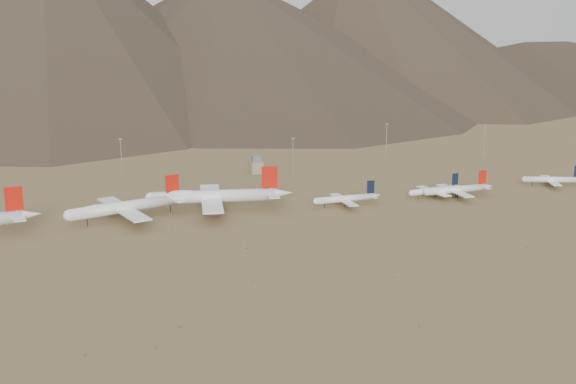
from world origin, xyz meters
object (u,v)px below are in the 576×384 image
object	(u,v)px
widebody_east	(214,196)
control_tower	(256,166)
narrowbody_b	(436,190)
widebody_centre	(126,207)
narrowbody_a	(347,198)

from	to	relation	value
widebody_east	control_tower	distance (m)	95.86
widebody_east	narrowbody_b	size ratio (longest dim) A/B	2.06
narrowbody_b	control_tower	distance (m)	125.37
widebody_centre	narrowbody_a	bearing A→B (deg)	-20.39
widebody_centre	narrowbody_a	xyz separation A→B (m)	(120.29, -8.19, -2.81)
widebody_centre	narrowbody_b	distance (m)	178.20
narrowbody_a	control_tower	size ratio (longest dim) A/B	3.43
widebody_centre	control_tower	size ratio (longest dim) A/B	5.71
widebody_centre	narrowbody_b	world-z (taller)	widebody_centre
widebody_centre	narrowbody_b	xyz separation A→B (m)	(178.12, -4.14, -3.04)
widebody_centre	narrowbody_a	size ratio (longest dim) A/B	1.66
widebody_centre	control_tower	world-z (taller)	widebody_centre
widebody_east	narrowbody_a	xyz separation A→B (m)	(72.63, -12.39, -3.83)
widebody_east	narrowbody_b	world-z (taller)	widebody_east
widebody_centre	narrowbody_a	distance (m)	120.60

